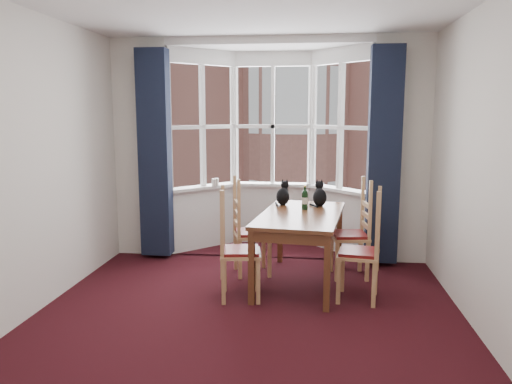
% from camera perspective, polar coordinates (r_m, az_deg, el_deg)
% --- Properties ---
extents(floor, '(4.50, 4.50, 0.00)m').
position_cam_1_polar(floor, '(4.50, -1.47, -15.48)').
color(floor, black).
rests_on(floor, ground).
extents(wall_left, '(0.00, 4.50, 4.50)m').
position_cam_1_polar(wall_left, '(4.83, -25.77, 2.58)').
color(wall_left, silver).
rests_on(wall_left, floor).
extents(wall_right, '(0.00, 4.50, 4.50)m').
position_cam_1_polar(wall_right, '(4.32, 25.75, 1.91)').
color(wall_right, silver).
rests_on(wall_right, floor).
extents(wall_near, '(4.00, 0.00, 4.00)m').
position_cam_1_polar(wall_near, '(1.95, -11.04, -5.09)').
color(wall_near, silver).
rests_on(wall_near, floor).
extents(wall_back_pier_left, '(0.70, 0.12, 2.80)m').
position_cam_1_polar(wall_back_pier_left, '(6.70, -12.88, 4.83)').
color(wall_back_pier_left, silver).
rests_on(wall_back_pier_left, floor).
extents(wall_back_pier_right, '(0.70, 0.12, 2.80)m').
position_cam_1_polar(wall_back_pier_right, '(6.41, 16.26, 4.51)').
color(wall_back_pier_right, silver).
rests_on(wall_back_pier_right, floor).
extents(bay_window, '(2.76, 0.94, 2.80)m').
position_cam_1_polar(bay_window, '(6.85, 1.75, 5.14)').
color(bay_window, white).
rests_on(bay_window, floor).
extents(curtain_left, '(0.38, 0.22, 2.60)m').
position_cam_1_polar(curtain_left, '(6.46, -11.47, 4.28)').
color(curtain_left, '#161D32').
rests_on(curtain_left, floor).
extents(curtain_right, '(0.38, 0.22, 2.60)m').
position_cam_1_polar(curtain_right, '(6.20, 14.41, 3.98)').
color(curtain_right, '#161D32').
rests_on(curtain_right, floor).
extents(dining_table, '(1.02, 1.65, 0.79)m').
position_cam_1_polar(dining_table, '(5.45, 5.14, -3.34)').
color(dining_table, brown).
rests_on(dining_table, floor).
extents(chair_left_near, '(0.46, 0.47, 0.92)m').
position_cam_1_polar(chair_left_near, '(5.07, -2.81, -6.96)').
color(chair_left_near, tan).
rests_on(chair_left_near, floor).
extents(chair_left_far, '(0.50, 0.52, 0.92)m').
position_cam_1_polar(chair_left_far, '(5.81, -1.34, -4.86)').
color(chair_left_far, tan).
rests_on(chair_left_far, floor).
extents(chair_right_near, '(0.46, 0.48, 0.92)m').
position_cam_1_polar(chair_right_near, '(5.12, 12.65, -7.00)').
color(chair_right_near, tan).
rests_on(chair_right_near, floor).
extents(chair_right_far, '(0.45, 0.47, 0.92)m').
position_cam_1_polar(chair_right_far, '(5.83, 11.52, -4.98)').
color(chair_right_far, tan).
rests_on(chair_right_far, floor).
extents(cat_left, '(0.20, 0.25, 0.30)m').
position_cam_1_polar(cat_left, '(5.91, 3.12, -0.34)').
color(cat_left, black).
rests_on(cat_left, dining_table).
extents(cat_right, '(0.18, 0.24, 0.31)m').
position_cam_1_polar(cat_right, '(5.87, 7.29, -0.43)').
color(cat_right, black).
rests_on(cat_right, dining_table).
extents(wine_bottle, '(0.07, 0.07, 0.27)m').
position_cam_1_polar(wine_bottle, '(5.63, 5.59, -0.80)').
color(wine_bottle, black).
rests_on(wine_bottle, dining_table).
extents(candle_tall, '(0.06, 0.06, 0.10)m').
position_cam_1_polar(candle_tall, '(6.86, -4.84, 1.09)').
color(candle_tall, white).
rests_on(candle_tall, bay_window).
extents(candle_short, '(0.06, 0.06, 0.11)m').
position_cam_1_polar(candle_short, '(6.88, -4.52, 1.15)').
color(candle_short, white).
rests_on(candle_short, bay_window).
extents(street, '(80.00, 80.00, 0.00)m').
position_cam_1_polar(street, '(37.15, 5.62, -3.17)').
color(street, '#333335').
rests_on(street, ground).
extents(tenement_building, '(18.40, 7.80, 15.20)m').
position_cam_1_polar(tenement_building, '(18.07, 4.86, 8.20)').
color(tenement_building, '#93584C').
rests_on(tenement_building, street).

